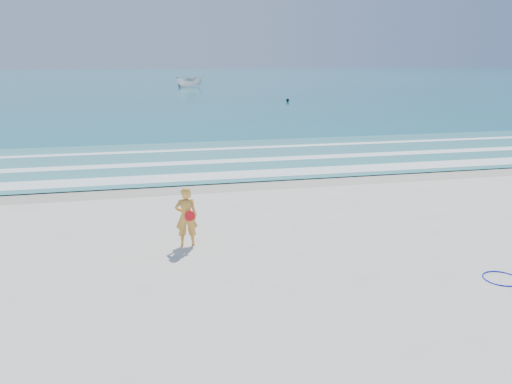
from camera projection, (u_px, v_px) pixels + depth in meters
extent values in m
plane|color=silver|center=(282.00, 281.00, 11.19)|extent=(400.00, 400.00, 0.00)
cube|color=#B2A893|center=(221.00, 184.00, 19.67)|extent=(400.00, 2.40, 0.00)
cube|color=#19727F|center=(155.00, 79.00, 110.06)|extent=(400.00, 190.00, 0.04)
cube|color=#59B7AD|center=(206.00, 159.00, 24.36)|extent=(400.00, 10.00, 0.01)
cube|color=white|center=(216.00, 176.00, 20.88)|extent=(400.00, 1.40, 0.01)
cube|color=white|center=(208.00, 162.00, 23.61)|extent=(400.00, 0.90, 0.01)
cube|color=white|center=(200.00, 150.00, 26.72)|extent=(400.00, 0.60, 0.01)
torus|color=#0C17DF|center=(501.00, 278.00, 11.30)|extent=(1.01, 1.01, 0.03)
imported|color=silver|center=(190.00, 81.00, 80.93)|extent=(5.26, 3.61, 1.90)
sphere|color=black|center=(288.00, 100.00, 55.03)|extent=(0.37, 0.37, 0.37)
imported|color=gold|center=(186.00, 217.00, 13.13)|extent=(0.60, 0.41, 1.61)
cylinder|color=#FE161C|center=(190.00, 216.00, 12.96)|extent=(0.27, 0.08, 0.27)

